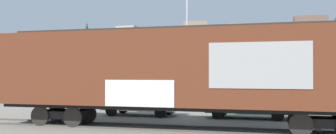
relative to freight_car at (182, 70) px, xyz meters
The scene contains 7 objects.
ground_plane 2.71m from the freight_car, behind, with size 260.00×260.00×0.00m, color slate.
track 2.79m from the freight_car, ahead, with size 59.94×6.09×0.08m.
freight_car is the anchor object (origin of this frame).
flagpole 10.80m from the freight_car, 95.13° to the left, with size 1.62×0.28×9.80m.
hillside 75.22m from the freight_car, 90.57° to the left, with size 124.60×29.54×14.71m.
parked_car_white 6.24m from the freight_car, 123.48° to the left, with size 4.49×2.23×1.66m.
parked_car_green 5.79m from the freight_car, 58.93° to the left, with size 4.65×2.26×1.64m.
Camera 1 is at (3.41, -16.62, 2.46)m, focal length 40.97 mm.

